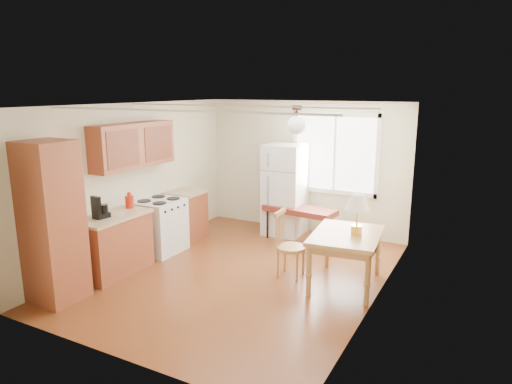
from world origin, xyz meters
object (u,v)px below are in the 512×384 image
Objects in this scene: refrigerator at (285,190)px; dining_table at (346,241)px; bench at (300,211)px; chair at (285,239)px.

dining_table is (1.73, -1.76, -0.20)m from refrigerator.
refrigerator is 0.56m from bench.
bench is at bearing -32.33° from refrigerator.
refrigerator is at bearing 155.13° from bench.
dining_table is 0.90m from chair.
bench is 2.02m from dining_table.
refrigerator is at bearing 128.47° from dining_table.
refrigerator reaches higher than dining_table.
bench is 1.68m from chair.
chair reaches higher than dining_table.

